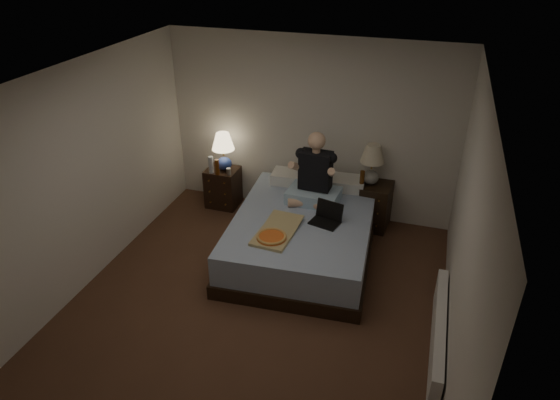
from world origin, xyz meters
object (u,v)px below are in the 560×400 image
(beer_bottle_right, at_px, (362,179))
(pizza_box, at_px, (272,237))
(nightstand_right, at_px, (371,205))
(soda_can, at_px, (229,171))
(laptop, at_px, (325,215))
(lamp_right, at_px, (372,165))
(water_bottle, at_px, (211,165))
(bed, at_px, (302,236))
(beer_bottle_left, at_px, (217,167))
(lamp_left, at_px, (224,152))
(person, at_px, (315,169))
(radiator, at_px, (438,334))
(nightstand_left, at_px, (223,187))

(beer_bottle_right, xyz_separation_m, pizza_box, (-0.78, -1.44, -0.17))
(nightstand_right, bearing_deg, soda_can, -168.97)
(nightstand_right, distance_m, laptop, 1.16)
(lamp_right, bearing_deg, soda_can, -173.85)
(water_bottle, bearing_deg, bed, -25.14)
(pizza_box, bearing_deg, bed, 75.76)
(beer_bottle_left, bearing_deg, lamp_left, 80.97)
(pizza_box, bearing_deg, beer_bottle_right, 65.69)
(laptop, bearing_deg, lamp_left, 165.13)
(beer_bottle_left, xyz_separation_m, pizza_box, (1.24, -1.31, -0.11))
(person, relative_size, laptop, 2.74)
(pizza_box, bearing_deg, soda_can, 132.99)
(radiator, bearing_deg, bed, 145.32)
(laptop, xyz_separation_m, radiator, (1.41, -1.10, -0.47))
(nightstand_left, bearing_deg, laptop, -27.95)
(beer_bottle_left, bearing_deg, radiator, -30.77)
(nightstand_left, relative_size, beer_bottle_left, 2.54)
(nightstand_right, relative_size, beer_bottle_right, 2.80)
(lamp_left, xyz_separation_m, pizza_box, (1.22, -1.49, -0.28))
(lamp_left, xyz_separation_m, beer_bottle_left, (-0.03, -0.18, -0.17))
(water_bottle, relative_size, person, 0.27)
(lamp_right, height_order, person, person)
(lamp_left, relative_size, laptop, 1.65)
(nightstand_right, distance_m, soda_can, 2.04)
(bed, bearing_deg, water_bottle, 151.01)
(nightstand_right, height_order, lamp_left, lamp_left)
(beer_bottle_right, bearing_deg, laptop, -107.59)
(lamp_left, relative_size, water_bottle, 2.24)
(bed, relative_size, radiator, 1.37)
(pizza_box, height_order, radiator, pizza_box)
(nightstand_right, bearing_deg, beer_bottle_left, -168.23)
(beer_bottle_left, relative_size, person, 0.25)
(nightstand_left, distance_m, nightstand_right, 2.17)
(water_bottle, height_order, radiator, water_bottle)
(bed, bearing_deg, person, 83.05)
(soda_can, xyz_separation_m, radiator, (2.99, -1.92, -0.43))
(lamp_right, distance_m, beer_bottle_right, 0.23)
(beer_bottle_right, bearing_deg, lamp_left, 178.41)
(nightstand_left, bearing_deg, lamp_right, 2.60)
(water_bottle, bearing_deg, pizza_box, -44.72)
(nightstand_left, xyz_separation_m, beer_bottle_left, (0.01, -0.18, 0.41))
(nightstand_right, height_order, water_bottle, water_bottle)
(water_bottle, height_order, person, person)
(lamp_right, bearing_deg, nightstand_right, 0.00)
(lamp_left, bearing_deg, pizza_box, -50.82)
(lamp_right, bearing_deg, laptop, -110.30)
(lamp_right, distance_m, laptop, 1.12)
(bed, height_order, beer_bottle_left, beer_bottle_left)
(soda_can, bearing_deg, person, -13.52)
(bed, distance_m, soda_can, 1.53)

